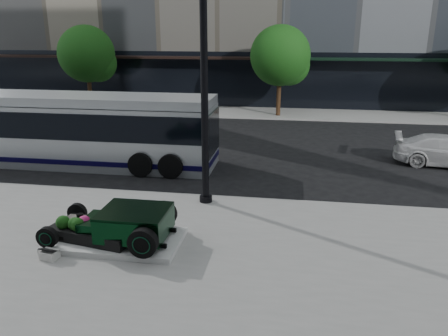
% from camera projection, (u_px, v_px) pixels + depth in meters
% --- Properties ---
extents(ground, '(120.00, 120.00, 0.00)m').
position_uv_depth(ground, '(237.00, 180.00, 16.57)').
color(ground, black).
rests_on(ground, ground).
extents(sidewalk_far, '(70.00, 4.00, 0.12)m').
position_uv_depth(sidewalk_far, '(264.00, 113.00, 29.74)').
color(sidewalk_far, gray).
rests_on(sidewalk_far, ground).
extents(street_trees, '(29.80, 3.80, 5.70)m').
position_uv_depth(street_trees, '(282.00, 58.00, 27.57)').
color(street_trees, black).
rests_on(street_trees, sidewalk_far).
extents(display_plinth, '(3.40, 1.80, 0.15)m').
position_uv_depth(display_plinth, '(116.00, 240.00, 11.41)').
color(display_plinth, silver).
rests_on(display_plinth, sidewalk_near).
extents(hot_rod, '(3.22, 2.00, 0.81)m').
position_uv_depth(hot_rod, '(127.00, 223.00, 11.21)').
color(hot_rod, black).
rests_on(hot_rod, display_plinth).
extents(info_plaque, '(0.44, 0.36, 0.31)m').
position_uv_depth(info_plaque, '(50.00, 254.00, 10.59)').
color(info_plaque, silver).
rests_on(info_plaque, sidewalk_near).
extents(lamppost, '(0.41, 0.41, 7.44)m').
position_uv_depth(lamppost, '(204.00, 95.00, 13.16)').
color(lamppost, black).
rests_on(lamppost, sidewalk_near).
extents(flower_planter, '(2.41, 1.52, 0.73)m').
position_uv_depth(flower_planter, '(95.00, 233.00, 11.39)').
color(flower_planter, black).
rests_on(flower_planter, sidewalk_near).
extents(transit_bus, '(12.12, 2.88, 2.92)m').
position_uv_depth(transit_bus, '(72.00, 129.00, 18.27)').
color(transit_bus, '#B9BEC3').
rests_on(transit_bus, ground).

